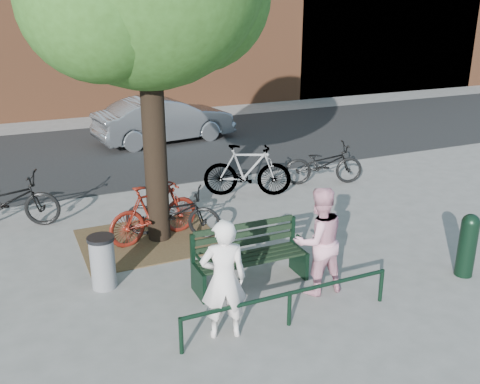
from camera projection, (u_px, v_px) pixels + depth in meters
name	position (u px, v px, depth m)	size (l,w,h in m)	color
ground	(251.00, 284.00, 8.17)	(90.00, 90.00, 0.00)	gray
dirt_pit	(149.00, 240.00, 9.68)	(2.40, 2.00, 0.02)	brown
road	(126.00, 151.00, 15.48)	(40.00, 7.00, 0.01)	black
park_bench	(249.00, 254.00, 8.08)	(1.74, 0.54, 0.97)	black
guard_railing	(290.00, 298.00, 7.01)	(3.06, 0.06, 0.51)	black
person_left	(224.00, 279.00, 6.67)	(0.59, 0.39, 1.61)	silver
person_right	(318.00, 241.00, 7.73)	(0.79, 0.62, 1.63)	pink
bollard	(468.00, 243.00, 8.28)	(0.28, 0.28, 1.03)	black
litter_bin	(103.00, 262.00, 7.96)	(0.40, 0.40, 0.83)	gray
bicycle_a	(6.00, 201.00, 10.12)	(0.69, 1.99, 1.05)	black
bicycle_b	(154.00, 212.00, 9.55)	(0.50, 1.78, 1.07)	#59140C
bicycle_c	(173.00, 213.00, 9.70)	(0.62, 1.77, 0.93)	black
bicycle_d	(247.00, 170.00, 11.76)	(0.55, 1.93, 1.16)	gray
bicycle_e	(324.00, 164.00, 12.57)	(0.65, 1.86, 0.98)	black
parked_car	(165.00, 120.00, 16.32)	(1.47, 4.23, 1.39)	gray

